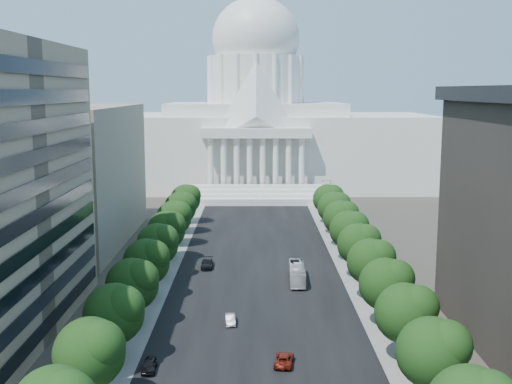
{
  "coord_description": "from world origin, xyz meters",
  "views": [
    {
      "loc": [
        -0.69,
        -39.8,
        33.45
      ],
      "look_at": [
        -0.31,
        75.18,
        15.14
      ],
      "focal_mm": 45.0,
      "sensor_mm": 36.0,
      "label": 1
    }
  ],
  "objects_px": {
    "car_dark_a": "(149,365)",
    "car_red": "(284,359)",
    "city_bus": "(297,273)",
    "car_dark_b": "(207,264)",
    "car_silver": "(230,319)"
  },
  "relations": [
    {
      "from": "car_dark_a",
      "to": "car_red",
      "type": "bearing_deg",
      "value": 4.46
    },
    {
      "from": "car_red",
      "to": "city_bus",
      "type": "xyz_separation_m",
      "value": [
        3.9,
        34.44,
        0.9
      ]
    },
    {
      "from": "car_dark_a",
      "to": "car_red",
      "type": "distance_m",
      "value": 16.4
    },
    {
      "from": "car_dark_a",
      "to": "car_dark_b",
      "type": "relative_size",
      "value": 0.76
    },
    {
      "from": "car_dark_a",
      "to": "city_bus",
      "type": "relative_size",
      "value": 0.37
    },
    {
      "from": "car_silver",
      "to": "car_red",
      "type": "height_order",
      "value": "car_red"
    },
    {
      "from": "car_red",
      "to": "car_dark_b",
      "type": "relative_size",
      "value": 0.87
    },
    {
      "from": "car_dark_b",
      "to": "city_bus",
      "type": "distance_m",
      "value": 18.86
    },
    {
      "from": "car_dark_a",
      "to": "car_red",
      "type": "relative_size",
      "value": 0.87
    },
    {
      "from": "car_dark_a",
      "to": "car_dark_b",
      "type": "height_order",
      "value": "car_dark_b"
    },
    {
      "from": "car_red",
      "to": "car_dark_a",
      "type": "bearing_deg",
      "value": 13.77
    },
    {
      "from": "car_red",
      "to": "car_silver",
      "type": "bearing_deg",
      "value": -55.38
    },
    {
      "from": "car_red",
      "to": "city_bus",
      "type": "bearing_deg",
      "value": -88.79
    },
    {
      "from": "car_silver",
      "to": "city_bus",
      "type": "height_order",
      "value": "city_bus"
    },
    {
      "from": "car_dark_a",
      "to": "car_silver",
      "type": "bearing_deg",
      "value": 58.13
    }
  ]
}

